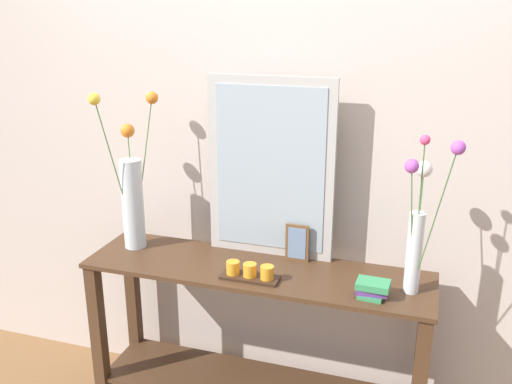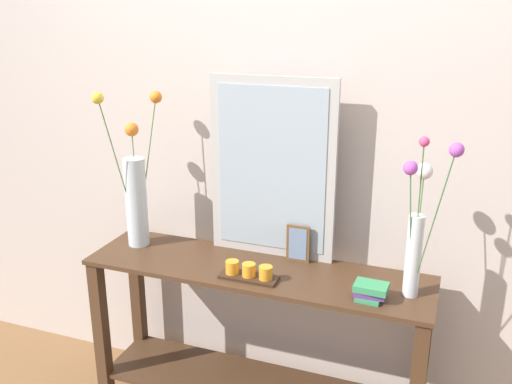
# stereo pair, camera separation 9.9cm
# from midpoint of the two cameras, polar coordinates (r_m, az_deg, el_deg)

# --- Properties ---
(wall_back) EXTENTS (6.40, 0.08, 2.70)m
(wall_back) POSITION_cam_midpoint_polar(r_m,az_deg,el_deg) (2.55, 3.64, 6.46)
(wall_back) COLOR beige
(wall_back) RESTS_ON ground
(console_table) EXTENTS (1.50, 0.40, 0.80)m
(console_table) POSITION_cam_midpoint_polar(r_m,az_deg,el_deg) (2.59, 1.13, -13.99)
(console_table) COLOR #472D1C
(console_table) RESTS_ON ground
(mirror_leaning) EXTENTS (0.56, 0.03, 0.80)m
(mirror_leaning) POSITION_cam_midpoint_polar(r_m,az_deg,el_deg) (2.44, 2.80, 2.34)
(mirror_leaning) COLOR #B7B2AD
(mirror_leaning) RESTS_ON console_table
(tall_vase_left) EXTENTS (0.19, 0.29, 0.73)m
(tall_vase_left) POSITION_cam_midpoint_polar(r_m,az_deg,el_deg) (2.63, -11.04, 0.01)
(tall_vase_left) COLOR silver
(tall_vase_left) RESTS_ON console_table
(vase_right) EXTENTS (0.20, 0.23, 0.64)m
(vase_right) POSITION_cam_midpoint_polar(r_m,az_deg,el_deg) (2.20, 17.32, -3.46)
(vase_right) COLOR silver
(vase_right) RESTS_ON console_table
(candle_tray) EXTENTS (0.24, 0.09, 0.07)m
(candle_tray) POSITION_cam_midpoint_polar(r_m,az_deg,el_deg) (2.34, 0.49, -8.16)
(candle_tray) COLOR #382316
(candle_tray) RESTS_ON console_table
(picture_frame_small) EXTENTS (0.10, 0.01, 0.17)m
(picture_frame_small) POSITION_cam_midpoint_polar(r_m,az_deg,el_deg) (2.48, 5.43, -5.24)
(picture_frame_small) COLOR brown
(picture_frame_small) RESTS_ON console_table
(book_stack) EXTENTS (0.13, 0.10, 0.06)m
(book_stack) POSITION_cam_midpoint_polar(r_m,az_deg,el_deg) (2.24, 12.76, -9.76)
(book_stack) COLOR #388E56
(book_stack) RESTS_ON console_table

